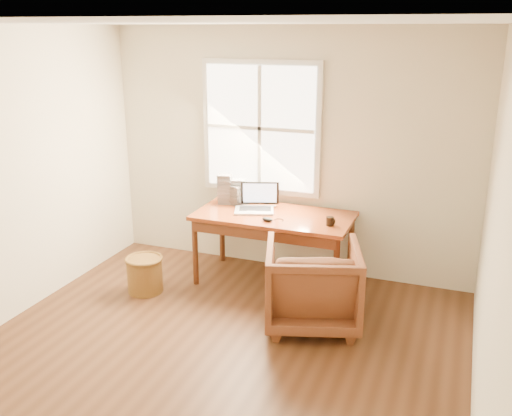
# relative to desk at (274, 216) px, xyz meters

# --- Properties ---
(room_shell) EXTENTS (4.04, 4.54, 2.64)m
(room_shell) POSITION_rel_desk_xyz_m (-0.02, -1.64, 0.59)
(room_shell) COLOR #502F1B
(room_shell) RESTS_ON ground
(desk) EXTENTS (1.60, 0.80, 0.04)m
(desk) POSITION_rel_desk_xyz_m (0.00, 0.00, 0.00)
(desk) COLOR brown
(desk) RESTS_ON room_shell
(armchair) EXTENTS (1.03, 1.05, 0.76)m
(armchair) POSITION_rel_desk_xyz_m (0.61, -0.73, -0.35)
(armchair) COLOR brown
(armchair) RESTS_ON room_shell
(wicker_stool) EXTENTS (0.47, 0.47, 0.35)m
(wicker_stool) POSITION_rel_desk_xyz_m (-1.14, -0.68, -0.55)
(wicker_stool) COLOR brown
(wicker_stool) RESTS_ON room_shell
(laptop) EXTENTS (0.51, 0.53, 0.30)m
(laptop) POSITION_rel_desk_xyz_m (-0.22, 0.01, 0.17)
(laptop) COLOR silver
(laptop) RESTS_ON desk
(mouse) EXTENTS (0.13, 0.10, 0.04)m
(mouse) POSITION_rel_desk_xyz_m (0.01, -0.23, 0.04)
(mouse) COLOR black
(mouse) RESTS_ON desk
(coffee_mug) EXTENTS (0.09, 0.09, 0.08)m
(coffee_mug) POSITION_rel_desk_xyz_m (0.62, -0.14, 0.06)
(coffee_mug) COLOR black
(coffee_mug) RESTS_ON desk
(cd_stack_a) EXTENTS (0.16, 0.14, 0.27)m
(cd_stack_a) POSITION_rel_desk_xyz_m (-0.47, 0.21, 0.16)
(cd_stack_a) COLOR #B5BAC1
(cd_stack_a) RESTS_ON desk
(cd_stack_b) EXTENTS (0.16, 0.15, 0.21)m
(cd_stack_b) POSITION_rel_desk_xyz_m (-0.50, 0.17, 0.12)
(cd_stack_b) COLOR #25252A
(cd_stack_b) RESTS_ON desk
(cd_stack_c) EXTENTS (0.16, 0.15, 0.32)m
(cd_stack_c) POSITION_rel_desk_xyz_m (-0.62, 0.17, 0.18)
(cd_stack_c) COLOR #A4A2AF
(cd_stack_c) RESTS_ON desk
(cd_stack_d) EXTENTS (0.15, 0.14, 0.18)m
(cd_stack_d) POSITION_rel_desk_xyz_m (-0.45, 0.27, 0.11)
(cd_stack_d) COLOR #A9ADB5
(cd_stack_d) RESTS_ON desk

